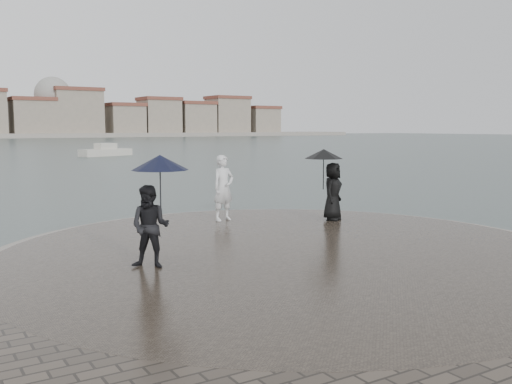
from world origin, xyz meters
TOP-DOWN VIEW (x-y plane):
  - ground at (0.00, 0.00)m, footprint 400.00×400.00m
  - kerb_ring at (0.00, 3.50)m, footprint 12.50×12.50m
  - quay_tip at (0.00, 3.50)m, footprint 11.90×11.90m
  - statue at (0.66, 7.56)m, footprint 0.71×0.52m
  - visitor_left at (-2.90, 3.64)m, footprint 1.24×1.08m
  - visitor_right at (3.17, 6.09)m, footprint 1.25×1.07m

SIDE VIEW (x-z plane):
  - ground at x=0.00m, z-range 0.00..0.00m
  - kerb_ring at x=0.00m, z-range 0.00..0.32m
  - quay_tip at x=0.00m, z-range 0.00..0.36m
  - statue at x=0.66m, z-range 0.36..2.15m
  - visitor_right at x=3.17m, z-range 0.51..2.46m
  - visitor_left at x=-2.90m, z-range 0.47..2.51m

